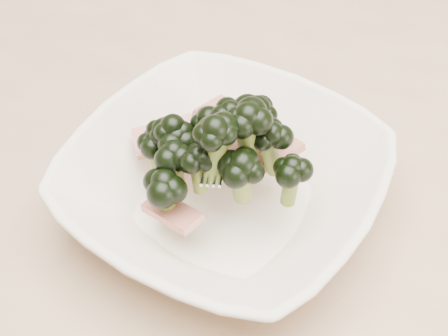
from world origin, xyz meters
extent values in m
cube|color=tan|center=(0.00, 0.00, 0.73)|extent=(1.20, 0.80, 0.04)
cylinder|color=tan|center=(-0.55, 0.35, 0.35)|extent=(0.06, 0.06, 0.71)
imported|color=beige|center=(-0.05, -0.02, 0.78)|extent=(0.30, 0.30, 0.06)
cylinder|color=#5B6A23|center=(-0.03, 0.02, 0.81)|extent=(0.02, 0.02, 0.04)
ellipsoid|color=black|center=(-0.03, 0.02, 0.84)|extent=(0.04, 0.04, 0.03)
cylinder|color=#5B6A23|center=(-0.08, -0.04, 0.81)|extent=(0.02, 0.02, 0.03)
ellipsoid|color=black|center=(-0.08, -0.04, 0.83)|extent=(0.03, 0.03, 0.03)
cylinder|color=#5B6A23|center=(-0.06, -0.04, 0.81)|extent=(0.02, 0.02, 0.03)
ellipsoid|color=black|center=(-0.06, -0.04, 0.83)|extent=(0.03, 0.03, 0.02)
cylinder|color=#5B6A23|center=(-0.11, -0.01, 0.80)|extent=(0.01, 0.02, 0.03)
ellipsoid|color=black|center=(-0.11, -0.01, 0.82)|extent=(0.03, 0.03, 0.02)
cylinder|color=#5B6A23|center=(-0.09, -0.02, 0.80)|extent=(0.02, 0.02, 0.04)
ellipsoid|color=black|center=(-0.09, -0.02, 0.83)|extent=(0.03, 0.03, 0.03)
cylinder|color=#5B6A23|center=(-0.03, -0.02, 0.83)|extent=(0.02, 0.02, 0.05)
ellipsoid|color=black|center=(-0.03, -0.02, 0.86)|extent=(0.04, 0.04, 0.03)
cylinder|color=#5B6A23|center=(-0.08, -0.06, 0.79)|extent=(0.02, 0.02, 0.04)
ellipsoid|color=black|center=(-0.08, -0.06, 0.82)|extent=(0.04, 0.04, 0.03)
cylinder|color=#5B6A23|center=(-0.04, 0.04, 0.79)|extent=(0.01, 0.02, 0.03)
ellipsoid|color=black|center=(-0.04, 0.04, 0.81)|extent=(0.03, 0.03, 0.03)
cylinder|color=#5B6A23|center=(0.01, -0.02, 0.80)|extent=(0.01, 0.01, 0.04)
ellipsoid|color=black|center=(0.01, -0.02, 0.82)|extent=(0.03, 0.03, 0.02)
cylinder|color=#5B6A23|center=(-0.11, -0.02, 0.79)|extent=(0.02, 0.02, 0.04)
ellipsoid|color=black|center=(-0.11, -0.02, 0.81)|extent=(0.03, 0.03, 0.02)
cylinder|color=#5B6A23|center=(-0.05, 0.00, 0.82)|extent=(0.02, 0.01, 0.03)
ellipsoid|color=black|center=(-0.05, 0.00, 0.84)|extent=(0.03, 0.03, 0.03)
cylinder|color=#5B6A23|center=(-0.04, 0.02, 0.80)|extent=(0.02, 0.02, 0.03)
ellipsoid|color=black|center=(-0.04, 0.02, 0.82)|extent=(0.04, 0.04, 0.03)
cylinder|color=#5B6A23|center=(-0.09, -0.02, 0.81)|extent=(0.02, 0.02, 0.03)
ellipsoid|color=black|center=(-0.09, -0.02, 0.83)|extent=(0.03, 0.03, 0.03)
cylinder|color=#5B6A23|center=(-0.03, -0.04, 0.81)|extent=(0.02, 0.02, 0.04)
ellipsoid|color=black|center=(-0.03, -0.04, 0.83)|extent=(0.04, 0.04, 0.03)
cylinder|color=#5B6A23|center=(-0.05, -0.04, 0.83)|extent=(0.02, 0.03, 0.05)
ellipsoid|color=black|center=(-0.05, -0.04, 0.86)|extent=(0.04, 0.04, 0.03)
cylinder|color=#5B6A23|center=(-0.02, -0.01, 0.81)|extent=(0.02, 0.02, 0.04)
ellipsoid|color=black|center=(-0.02, -0.01, 0.84)|extent=(0.03, 0.03, 0.03)
cylinder|color=#5B6A23|center=(-0.07, 0.00, 0.81)|extent=(0.02, 0.02, 0.03)
ellipsoid|color=black|center=(-0.07, 0.00, 0.83)|extent=(0.04, 0.04, 0.03)
cube|color=maroon|center=(-0.08, 0.04, 0.80)|extent=(0.04, 0.05, 0.03)
cube|color=maroon|center=(-0.09, 0.00, 0.78)|extent=(0.05, 0.06, 0.01)
cube|color=maroon|center=(-0.08, -0.07, 0.79)|extent=(0.05, 0.04, 0.02)
cube|color=maroon|center=(-0.02, 0.01, 0.80)|extent=(0.05, 0.06, 0.02)
cube|color=maroon|center=(-0.07, 0.03, 0.79)|extent=(0.05, 0.06, 0.02)
cube|color=maroon|center=(-0.11, 0.00, 0.80)|extent=(0.06, 0.05, 0.02)
camera|label=1|loc=(0.07, -0.34, 1.17)|focal=50.00mm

